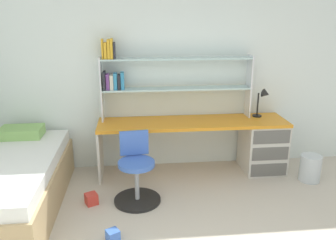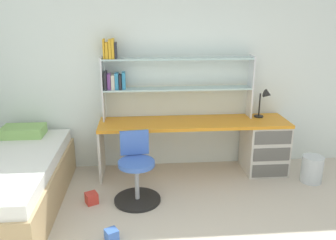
% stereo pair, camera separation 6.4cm
% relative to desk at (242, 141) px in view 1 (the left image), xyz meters
% --- Properties ---
extents(room_shell, '(6.08, 6.23, 2.77)m').
position_rel_desk_xyz_m(room_shell, '(-2.10, -1.00, 0.98)').
color(room_shell, silver).
rests_on(room_shell, ground_plane).
extents(desk, '(2.39, 0.56, 0.71)m').
position_rel_desk_xyz_m(desk, '(0.00, 0.00, 0.00)').
color(desk, orange).
rests_on(desk, ground_plane).
extents(bookshelf_hutch, '(1.91, 0.22, 1.02)m').
position_rel_desk_xyz_m(bookshelf_hutch, '(-1.11, 0.17, 0.87)').
color(bookshelf_hutch, silver).
rests_on(bookshelf_hutch, desk).
extents(desk_lamp, '(0.20, 0.17, 0.38)m').
position_rel_desk_xyz_m(desk_lamp, '(0.29, 0.09, 0.55)').
color(desk_lamp, black).
rests_on(desk_lamp, desk).
extents(swivel_chair, '(0.52, 0.52, 0.77)m').
position_rel_desk_xyz_m(swivel_chair, '(-1.39, -0.64, -0.11)').
color(swivel_chair, black).
rests_on(swivel_chair, ground_plane).
extents(bed_platform, '(1.10, 1.96, 0.68)m').
position_rel_desk_xyz_m(bed_platform, '(-2.77, -0.68, -0.13)').
color(bed_platform, tan).
rests_on(bed_platform, ground_plane).
extents(waste_bin, '(0.26, 0.26, 0.33)m').
position_rel_desk_xyz_m(waste_bin, '(0.78, -0.38, -0.24)').
color(waste_bin, silver).
rests_on(waste_bin, ground_plane).
extents(toy_block_red_2, '(0.16, 0.16, 0.12)m').
position_rel_desk_xyz_m(toy_block_red_2, '(-1.89, -0.68, -0.35)').
color(toy_block_red_2, red).
rests_on(toy_block_red_2, ground_plane).
extents(toy_block_blue_3, '(0.15, 0.15, 0.11)m').
position_rel_desk_xyz_m(toy_block_blue_3, '(-1.62, -1.36, -0.36)').
color(toy_block_blue_3, '#3860B7').
rests_on(toy_block_blue_3, ground_plane).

